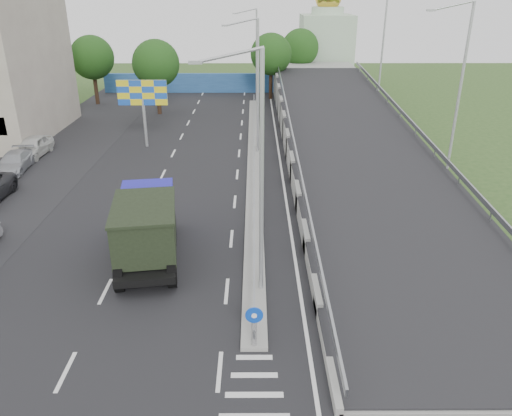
{
  "coord_description": "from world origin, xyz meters",
  "views": [
    {
      "loc": [
        0.01,
        -12.48,
        12.09
      ],
      "look_at": [
        0.09,
        10.08,
        2.2
      ],
      "focal_mm": 35.0,
      "sensor_mm": 36.0,
      "label": 1
    }
  ],
  "objects_px": {
    "church": "(326,43)",
    "dump_truck": "(147,225)",
    "sign_bollard": "(254,326)",
    "lamp_post_mid": "(255,80)",
    "lamp_post_far": "(255,51)",
    "billboard": "(143,97)",
    "lamp_post_near": "(257,165)",
    "parked_car_d": "(14,162)",
    "parked_car_e": "(33,147)"
  },
  "relations": [
    {
      "from": "lamp_post_mid",
      "to": "parked_car_d",
      "type": "relative_size",
      "value": 2.2
    },
    {
      "from": "dump_truck",
      "to": "lamp_post_mid",
      "type": "bearing_deg",
      "value": 64.18
    },
    {
      "from": "lamp_post_near",
      "to": "lamp_post_mid",
      "type": "height_order",
      "value": "same"
    },
    {
      "from": "parked_car_d",
      "to": "sign_bollard",
      "type": "bearing_deg",
      "value": -53.96
    },
    {
      "from": "lamp_post_far",
      "to": "parked_car_e",
      "type": "bearing_deg",
      "value": -130.41
    },
    {
      "from": "lamp_post_near",
      "to": "church",
      "type": "distance_m",
      "value": 54.9
    },
    {
      "from": "lamp_post_mid",
      "to": "parked_car_e",
      "type": "height_order",
      "value": "lamp_post_mid"
    },
    {
      "from": "parked_car_e",
      "to": "billboard",
      "type": "bearing_deg",
      "value": 19.31
    },
    {
      "from": "billboard",
      "to": "lamp_post_near",
      "type": "bearing_deg",
      "value": -67.51
    },
    {
      "from": "lamp_post_far",
      "to": "church",
      "type": "height_order",
      "value": "church"
    },
    {
      "from": "lamp_post_near",
      "to": "church",
      "type": "relative_size",
      "value": 0.73
    },
    {
      "from": "lamp_post_far",
      "to": "parked_car_d",
      "type": "bearing_deg",
      "value": -125.97
    },
    {
      "from": "sign_bollard",
      "to": "billboard",
      "type": "bearing_deg",
      "value": 109.21
    },
    {
      "from": "billboard",
      "to": "parked_car_e",
      "type": "height_order",
      "value": "billboard"
    },
    {
      "from": "church",
      "to": "sign_bollard",
      "type": "bearing_deg",
      "value": -99.81
    },
    {
      "from": "lamp_post_mid",
      "to": "dump_truck",
      "type": "xyz_separation_m",
      "value": [
        -5.27,
        -16.92,
        -4.05
      ]
    },
    {
      "from": "lamp_post_mid",
      "to": "billboard",
      "type": "relative_size",
      "value": 1.83
    },
    {
      "from": "sign_bollard",
      "to": "lamp_post_mid",
      "type": "xyz_separation_m",
      "value": [
        0.11,
        23.83,
        4.77
      ]
    },
    {
      "from": "sign_bollard",
      "to": "parked_car_d",
      "type": "bearing_deg",
      "value": 131.28
    },
    {
      "from": "lamp_post_near",
      "to": "lamp_post_far",
      "type": "xyz_separation_m",
      "value": [
        0.0,
        40.0,
        0.0
      ]
    },
    {
      "from": "billboard",
      "to": "parked_car_d",
      "type": "distance_m",
      "value": 10.9
    },
    {
      "from": "parked_car_e",
      "to": "church",
      "type": "bearing_deg",
      "value": 53.85
    },
    {
      "from": "billboard",
      "to": "lamp_post_far",
      "type": "bearing_deg",
      "value": 63.16
    },
    {
      "from": "sign_bollard",
      "to": "dump_truck",
      "type": "distance_m",
      "value": 8.65
    },
    {
      "from": "lamp_post_far",
      "to": "parked_car_e",
      "type": "height_order",
      "value": "lamp_post_far"
    },
    {
      "from": "lamp_post_near",
      "to": "parked_car_d",
      "type": "height_order",
      "value": "lamp_post_near"
    },
    {
      "from": "dump_truck",
      "to": "parked_car_e",
      "type": "relative_size",
      "value": 1.64
    },
    {
      "from": "dump_truck",
      "to": "parked_car_d",
      "type": "bearing_deg",
      "value": 124.95
    },
    {
      "from": "lamp_post_near",
      "to": "parked_car_e",
      "type": "height_order",
      "value": "lamp_post_near"
    },
    {
      "from": "parked_car_d",
      "to": "lamp_post_mid",
      "type": "bearing_deg",
      "value": 7.85
    },
    {
      "from": "lamp_post_mid",
      "to": "billboard",
      "type": "bearing_deg",
      "value": 167.62
    },
    {
      "from": "dump_truck",
      "to": "parked_car_e",
      "type": "bearing_deg",
      "value": 118.34
    },
    {
      "from": "lamp_post_near",
      "to": "parked_car_e",
      "type": "relative_size",
      "value": 2.2
    },
    {
      "from": "lamp_post_mid",
      "to": "parked_car_d",
      "type": "xyz_separation_m",
      "value": [
        -17.46,
        -4.06,
        -5.14
      ]
    },
    {
      "from": "billboard",
      "to": "dump_truck",
      "type": "relative_size",
      "value": 0.73
    },
    {
      "from": "dump_truck",
      "to": "sign_bollard",
      "type": "bearing_deg",
      "value": -61.79
    },
    {
      "from": "lamp_post_mid",
      "to": "sign_bollard",
      "type": "bearing_deg",
      "value": -90.26
    },
    {
      "from": "lamp_post_near",
      "to": "billboard",
      "type": "xyz_separation_m",
      "value": [
        -9.11,
        22.0,
        -1.62
      ]
    },
    {
      "from": "lamp_post_mid",
      "to": "billboard",
      "type": "distance_m",
      "value": 9.47
    },
    {
      "from": "church",
      "to": "lamp_post_far",
      "type": "bearing_deg",
      "value": -125.24
    },
    {
      "from": "church",
      "to": "dump_truck",
      "type": "relative_size",
      "value": 1.84
    },
    {
      "from": "sign_bollard",
      "to": "dump_truck",
      "type": "relative_size",
      "value": 0.22
    },
    {
      "from": "sign_bollard",
      "to": "lamp_post_far",
      "type": "relative_size",
      "value": 0.17
    },
    {
      "from": "lamp_post_mid",
      "to": "lamp_post_far",
      "type": "height_order",
      "value": "same"
    },
    {
      "from": "sign_bollard",
      "to": "lamp_post_far",
      "type": "height_order",
      "value": "lamp_post_far"
    },
    {
      "from": "billboard",
      "to": "dump_truck",
      "type": "height_order",
      "value": "billboard"
    },
    {
      "from": "lamp_post_mid",
      "to": "parked_car_e",
      "type": "xyz_separation_m",
      "value": [
        -17.52,
        -0.58,
        -5.03
      ]
    },
    {
      "from": "lamp_post_far",
      "to": "church",
      "type": "relative_size",
      "value": 0.73
    },
    {
      "from": "lamp_post_far",
      "to": "parked_car_d",
      "type": "height_order",
      "value": "lamp_post_far"
    },
    {
      "from": "lamp_post_mid",
      "to": "parked_car_d",
      "type": "distance_m",
      "value": 18.65
    }
  ]
}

